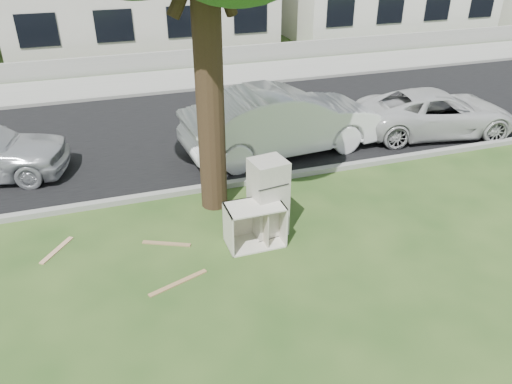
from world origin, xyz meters
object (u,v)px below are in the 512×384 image
object	(u,v)px
cabinet	(255,225)
car_center	(282,121)
car_right	(437,113)
fridge	(268,197)

from	to	relation	value
cabinet	car_center	xyz separation A→B (m)	(1.94, 3.70, 0.42)
car_right	cabinet	bearing A→B (deg)	128.56
cabinet	car_center	world-z (taller)	car_center
car_center	car_right	size ratio (longest dim) A/B	1.16
fridge	car_right	xyz separation A→B (m)	(6.03, 3.22, -0.15)
cabinet	car_center	bearing A→B (deg)	61.82
fridge	car_right	bearing A→B (deg)	19.82
cabinet	car_center	size ratio (longest dim) A/B	0.21
fridge	car_center	distance (m)	3.76
fridge	car_right	size ratio (longest dim) A/B	0.35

